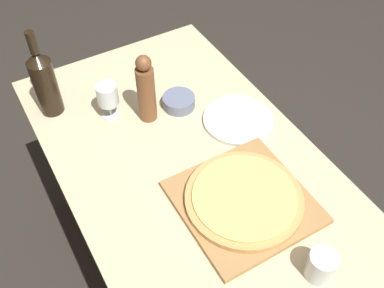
{
  "coord_description": "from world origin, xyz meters",
  "views": [
    {
      "loc": [
        -0.44,
        -0.71,
        1.84
      ],
      "look_at": [
        0.02,
        0.08,
        0.82
      ],
      "focal_mm": 42.0,
      "sensor_mm": 36.0,
      "label": 1
    }
  ],
  "objects_px": {
    "wine_bottle": "(44,82)",
    "wine_glass": "(107,96)",
    "pepper_mill": "(146,90)",
    "small_bowl": "(179,102)",
    "pizza": "(244,198)"
  },
  "relations": [
    {
      "from": "wine_bottle",
      "to": "wine_glass",
      "type": "bearing_deg",
      "value": -37.58
    },
    {
      "from": "pepper_mill",
      "to": "wine_glass",
      "type": "bearing_deg",
      "value": 146.41
    },
    {
      "from": "wine_bottle",
      "to": "small_bowl",
      "type": "xyz_separation_m",
      "value": [
        0.39,
        -0.2,
        -0.11
      ]
    },
    {
      "from": "wine_bottle",
      "to": "pepper_mill",
      "type": "height_order",
      "value": "wine_bottle"
    },
    {
      "from": "pizza",
      "to": "small_bowl",
      "type": "xyz_separation_m",
      "value": [
        0.04,
        0.46,
        -0.01
      ]
    },
    {
      "from": "small_bowl",
      "to": "pepper_mill",
      "type": "bearing_deg",
      "value": 177.79
    },
    {
      "from": "pizza",
      "to": "small_bowl",
      "type": "distance_m",
      "value": 0.46
    },
    {
      "from": "wine_bottle",
      "to": "pizza",
      "type": "bearing_deg",
      "value": -61.89
    },
    {
      "from": "pizza",
      "to": "pepper_mill",
      "type": "distance_m",
      "value": 0.48
    },
    {
      "from": "pepper_mill",
      "to": "wine_glass",
      "type": "height_order",
      "value": "pepper_mill"
    },
    {
      "from": "pizza",
      "to": "wine_glass",
      "type": "height_order",
      "value": "wine_glass"
    },
    {
      "from": "pizza",
      "to": "wine_bottle",
      "type": "bearing_deg",
      "value": 118.11
    },
    {
      "from": "pizza",
      "to": "wine_glass",
      "type": "xyz_separation_m",
      "value": [
        -0.19,
        0.53,
        0.06
      ]
    },
    {
      "from": "pepper_mill",
      "to": "wine_glass",
      "type": "relative_size",
      "value": 1.95
    },
    {
      "from": "wine_bottle",
      "to": "small_bowl",
      "type": "bearing_deg",
      "value": -27.56
    }
  ]
}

